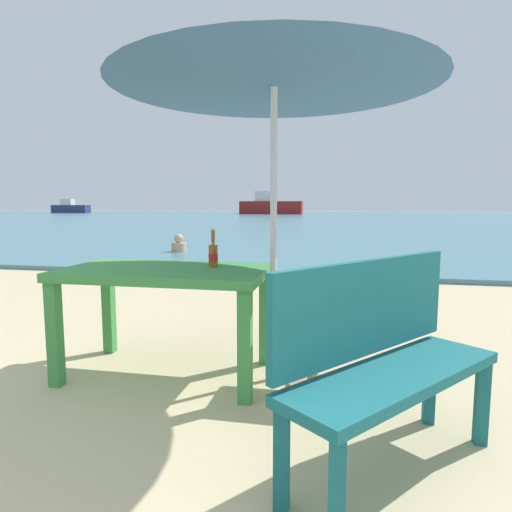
# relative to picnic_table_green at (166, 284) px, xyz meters

# --- Properties ---
(ground_plane) EXTENTS (120.00, 120.00, 0.00)m
(ground_plane) POSITION_rel_picnic_table_green_xyz_m (0.43, -0.91, -0.65)
(ground_plane) COLOR #C6B287
(sea_water) EXTENTS (120.00, 50.00, 0.08)m
(sea_water) POSITION_rel_picnic_table_green_xyz_m (0.43, 29.09, -0.61)
(sea_water) COLOR teal
(sea_water) RESTS_ON ground_plane
(picnic_table_green) EXTENTS (1.40, 0.80, 0.76)m
(picnic_table_green) POSITION_rel_picnic_table_green_xyz_m (0.00, 0.00, 0.00)
(picnic_table_green) COLOR #3D8C42
(picnic_table_green) RESTS_ON ground_plane
(beer_bottle_amber) EXTENTS (0.07, 0.07, 0.26)m
(beer_bottle_amber) POSITION_rel_picnic_table_green_xyz_m (0.31, 0.11, 0.20)
(beer_bottle_amber) COLOR brown
(beer_bottle_amber) RESTS_ON picnic_table_green
(patio_umbrella) EXTENTS (2.10, 2.10, 2.30)m
(patio_umbrella) POSITION_rel_picnic_table_green_xyz_m (0.75, 0.05, 1.47)
(patio_umbrella) COLOR silver
(patio_umbrella) RESTS_ON ground_plane
(side_table_wood) EXTENTS (0.44, 0.44, 0.54)m
(side_table_wood) POSITION_rel_picnic_table_green_xyz_m (1.02, -0.03, -0.30)
(side_table_wood) COLOR #9E7A51
(side_table_wood) RESTS_ON ground_plane
(bench_teal_center) EXTENTS (1.04, 1.16, 0.95)m
(bench_teal_center) POSITION_rel_picnic_table_green_xyz_m (1.39, -0.85, -0.11)
(bench_teal_center) COLOR #196066
(bench_teal_center) RESTS_ON ground_plane
(swimmer_person) EXTENTS (0.34, 0.34, 0.41)m
(swimmer_person) POSITION_rel_picnic_table_green_xyz_m (-2.56, 6.80, -0.41)
(swimmer_person) COLOR tan
(swimmer_person) RESTS_ON sea_water
(boat_barge) EXTENTS (4.17, 1.14, 1.52)m
(boat_barge) POSITION_rel_picnic_table_green_xyz_m (-28.61, 41.28, -0.02)
(boat_barge) COLOR navy
(boat_barge) RESTS_ON sea_water
(boat_tanker) EXTENTS (6.17, 1.68, 2.24)m
(boat_tanker) POSITION_rel_picnic_table_green_xyz_m (-6.19, 41.02, 0.24)
(boat_tanker) COLOR maroon
(boat_tanker) RESTS_ON sea_water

